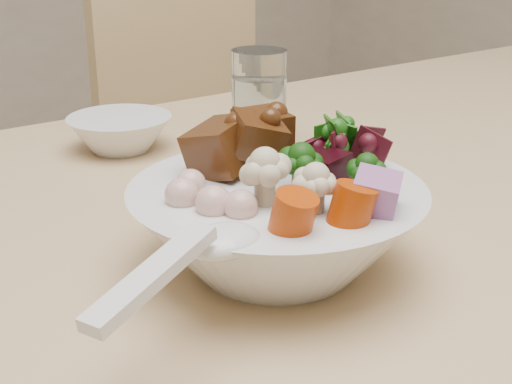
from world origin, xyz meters
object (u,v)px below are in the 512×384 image
dining_table (440,212)px  side_bowl (120,133)px  water_glass (259,101)px  food_bowl (277,221)px  chair_far (215,183)px

dining_table → side_bowl: (-0.32, 0.25, 0.10)m
side_bowl → water_glass: bearing=-23.8°
food_bowl → water_glass: 0.35m
water_glass → dining_table: bearing=-49.0°
dining_table → food_bowl: food_bowl is taller
food_bowl → water_glass: food_bowl is taller
side_bowl → chair_far: bearing=46.4°
food_bowl → side_bowl: size_ratio=1.88×
chair_far → side_bowl: bearing=-140.8°
water_glass → side_bowl: 0.18m
water_glass → side_bowl: bearing=156.2°
food_bowl → water_glass: (0.19, 0.30, 0.01)m
side_bowl → dining_table: bearing=-38.2°
chair_far → food_bowl: bearing=-124.5°
dining_table → chair_far: (0.05, 0.64, -0.17)m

